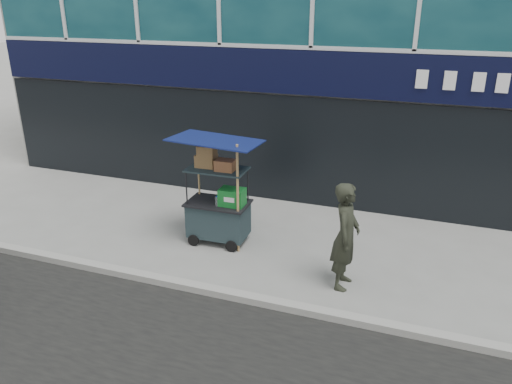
% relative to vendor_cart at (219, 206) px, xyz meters
% --- Properties ---
extents(ground, '(80.00, 80.00, 0.00)m').
position_rel_vendor_cart_xyz_m(ground, '(1.06, -1.51, -0.73)').
color(ground, slate).
rests_on(ground, ground).
extents(curb, '(80.00, 0.18, 0.12)m').
position_rel_vendor_cart_xyz_m(curb, '(1.06, -1.71, -0.67)').
color(curb, gray).
rests_on(curb, ground).
extents(vendor_cart, '(1.57, 1.12, 2.08)m').
position_rel_vendor_cart_xyz_m(vendor_cart, '(0.00, 0.00, 0.00)').
color(vendor_cart, black).
rests_on(vendor_cart, ground).
extents(vendor_man, '(0.43, 0.65, 1.76)m').
position_rel_vendor_cart_xyz_m(vendor_man, '(2.50, -0.75, 0.15)').
color(vendor_man, black).
rests_on(vendor_man, ground).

